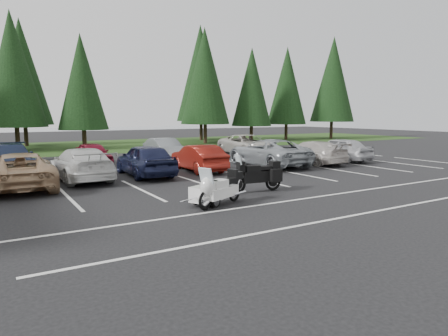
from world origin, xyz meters
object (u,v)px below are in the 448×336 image
touring_motorcycle (220,185)px  car_near_8 (339,149)px  car_near_5 (198,158)px  cargo_trailer (206,196)px  car_far_2 (93,154)px  car_far_3 (165,150)px  car_far_4 (247,145)px  car_near_3 (81,164)px  car_near_4 (145,160)px  car_near_7 (311,152)px  car_near_2 (21,171)px  adventure_motorcycle (256,173)px  car_near_6 (268,153)px  car_far_1 (12,157)px

touring_motorcycle → car_near_8: bearing=5.2°
car_near_5 → cargo_trailer: 8.02m
car_far_2 → car_far_3: size_ratio=0.90×
touring_motorcycle → car_far_4: bearing=29.5°
car_near_3 → car_far_4: size_ratio=0.95×
car_near_4 → car_near_7: (10.15, -0.52, -0.10)m
car_far_4 → car_near_2: bearing=-154.5°
car_near_5 → car_far_3: 5.33m
adventure_motorcycle → cargo_trailer: bearing=-152.0°
car_far_4 → car_near_5: bearing=-138.1°
car_near_8 → car_near_5: bearing=-8.2°
car_near_5 → car_far_4: size_ratio=0.79×
car_near_6 → adventure_motorcycle: car_near_6 is taller
car_near_4 → adventure_motorcycle: (2.22, -5.96, -0.04)m
car_near_8 → car_far_4: size_ratio=0.82×
car_near_2 → car_near_3: size_ratio=1.03×
car_near_5 → car_near_7: car_near_5 is taller
car_near_2 → car_near_8: car_near_8 is taller
car_near_7 → cargo_trailer: car_near_7 is taller
car_near_2 → car_far_3: 10.61m
car_far_4 → car_near_6: bearing=-111.5°
car_near_3 → car_far_3: size_ratio=1.17×
car_near_2 → car_near_4: 5.40m
car_near_3 → car_far_3: 8.10m
car_far_2 → car_near_3: bearing=-109.8°
cargo_trailer → adventure_motorcycle: adventure_motorcycle is taller
car_near_5 → car_near_6: bearing=178.8°
car_near_7 → adventure_motorcycle: (-7.93, -5.44, 0.06)m
car_far_1 → car_far_4: (15.29, 0.73, 0.03)m
car_far_2 → cargo_trailer: bearing=-88.6°
car_near_3 → cargo_trailer: bearing=105.6°
adventure_motorcycle → car_near_8: bearing=34.7°
adventure_motorcycle → car_near_6: bearing=55.7°
car_far_2 → car_far_4: car_far_4 is taller
car_near_3 → car_far_1: car_near_3 is taller
car_near_2 → car_near_4: car_near_4 is taller
cargo_trailer → car_far_3: bearing=48.3°
car_near_8 → car_far_2: 15.03m
touring_motorcycle → cargo_trailer: 0.57m
touring_motorcycle → cargo_trailer: touring_motorcycle is taller
car_near_6 → touring_motorcycle: size_ratio=2.31×
car_near_7 → car_far_4: bearing=-88.9°
car_near_2 → touring_motorcycle: (5.27, -6.66, -0.05)m
car_near_8 → car_far_3: car_near_8 is taller
touring_motorcycle → car_far_3: bearing=51.7°
car_far_3 → touring_motorcycle: (-3.41, -12.75, -0.04)m
car_near_2 → car_far_2: 7.39m
car_far_1 → car_near_4: bearing=-43.5°
car_near_2 → car_near_7: bearing=-177.2°
car_near_7 → touring_motorcycle: car_near_7 is taller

